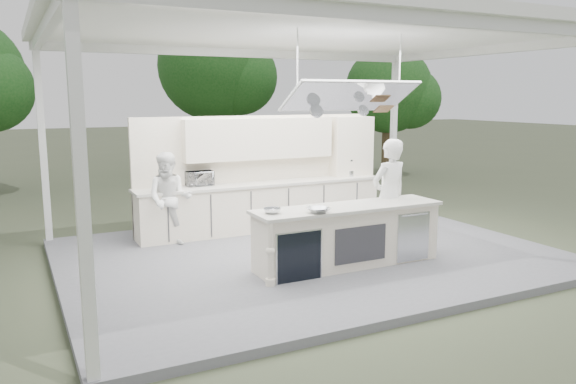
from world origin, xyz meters
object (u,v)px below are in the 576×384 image
demo_island (347,236)px  head_chef (389,196)px  back_counter (263,206)px  sous_chef (170,199)px

demo_island → head_chef: bearing=18.3°
back_counter → head_chef: (1.22, -2.47, 0.49)m
head_chef → sous_chef: 3.83m
demo_island → back_counter: (-0.18, 2.81, 0.00)m
demo_island → back_counter: bearing=93.6°
demo_island → sous_chef: size_ratio=1.87×
demo_island → back_counter: 2.82m
demo_island → head_chef: (1.04, 0.35, 0.49)m
head_chef → demo_island: bearing=10.5°
back_counter → head_chef: bearing=-63.6°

